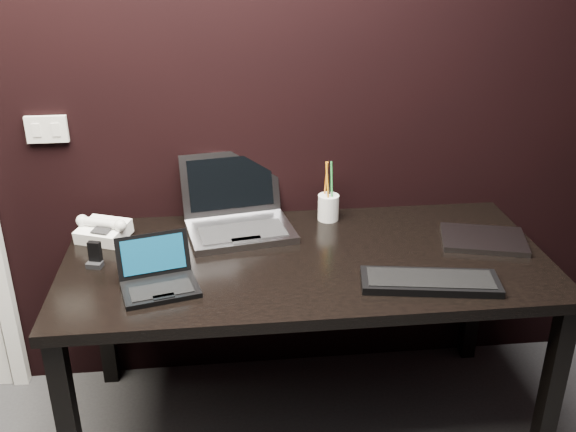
{
  "coord_description": "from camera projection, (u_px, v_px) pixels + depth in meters",
  "views": [
    {
      "loc": [
        0.02,
        -0.58,
        1.8
      ],
      "look_at": [
        0.23,
        1.35,
        0.92
      ],
      "focal_mm": 40.0,
      "sensor_mm": 36.0,
      "label": 1
    }
  ],
  "objects": [
    {
      "name": "closed_laptop",
      "position": [
        483.0,
        239.0,
        2.36
      ],
      "size": [
        0.35,
        0.29,
        0.02
      ],
      "color": "gray",
      "rests_on": "desk"
    },
    {
      "name": "wall_switch",
      "position": [
        47.0,
        129.0,
        2.37
      ],
      "size": [
        0.15,
        0.02,
        0.1
      ],
      "color": "silver",
      "rests_on": "wall_back"
    },
    {
      "name": "silver_laptop",
      "position": [
        238.0,
        218.0,
        2.44
      ],
      "size": [
        0.44,
        0.41,
        0.27
      ],
      "color": "#939297",
      "rests_on": "desk"
    },
    {
      "name": "pen_cup",
      "position": [
        328.0,
        206.0,
        2.53
      ],
      "size": [
        0.1,
        0.1,
        0.24
      ],
      "color": "white",
      "rests_on": "desk"
    },
    {
      "name": "wall_back",
      "position": [
        213.0,
        76.0,
        2.36
      ],
      "size": [
        4.0,
        0.0,
        4.0
      ],
      "primitive_type": "plane",
      "rotation": [
        1.57,
        0.0,
        0.0
      ],
      "color": "black",
      "rests_on": "ground"
    },
    {
      "name": "mobile_phone",
      "position": [
        95.0,
        257.0,
        2.19
      ],
      "size": [
        0.06,
        0.05,
        0.09
      ],
      "color": "black",
      "rests_on": "desk"
    },
    {
      "name": "desk",
      "position": [
        306.0,
        276.0,
        2.3
      ],
      "size": [
        1.7,
        0.8,
        0.74
      ],
      "color": "black",
      "rests_on": "ground"
    },
    {
      "name": "ext_keyboard",
      "position": [
        430.0,
        282.0,
        2.08
      ],
      "size": [
        0.46,
        0.22,
        0.03
      ],
      "color": "black",
      "rests_on": "desk"
    },
    {
      "name": "netbook",
      "position": [
        158.0,
        279.0,
        2.06
      ],
      "size": [
        0.28,
        0.26,
        0.15
      ],
      "color": "black",
      "rests_on": "desk"
    },
    {
      "name": "desk_phone",
      "position": [
        103.0,
        230.0,
        2.37
      ],
      "size": [
        0.21,
        0.2,
        0.1
      ],
      "color": "white",
      "rests_on": "desk"
    }
  ]
}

